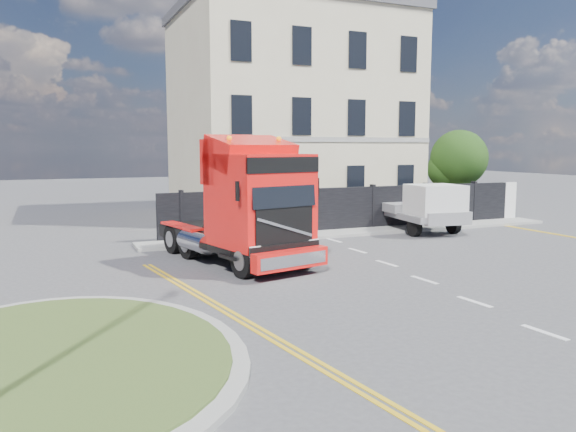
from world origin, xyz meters
name	(u,v)px	position (x,y,z in m)	size (l,w,h in m)	color
ground	(327,287)	(0.00, 0.00, 0.00)	(120.00, 120.00, 0.00)	#424244
traffic_island	(53,359)	(-7.00, -3.00, 0.08)	(6.80, 6.80, 0.17)	gray
hoarding_fence	(364,208)	(6.55, 9.00, 1.00)	(18.80, 0.25, 2.00)	black
georgian_building	(289,113)	(6.00, 16.50, 5.77)	(12.30, 10.30, 12.80)	beige
tree	(456,161)	(14.38, 12.10, 3.05)	(3.20, 3.20, 4.80)	#382619
pavement_far	(363,232)	(6.00, 8.10, 0.06)	(20.00, 1.60, 0.12)	gray
truck	(249,210)	(-1.01, 3.56, 1.82)	(3.96, 7.17, 4.06)	black
flatbed_pickup	(426,207)	(8.52, 6.98, 1.18)	(2.71, 5.51, 2.20)	slate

